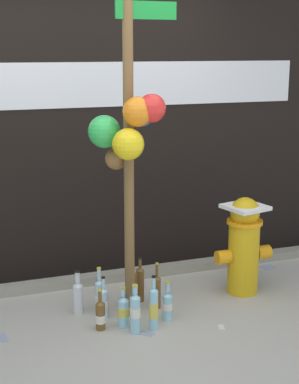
{
  "coord_description": "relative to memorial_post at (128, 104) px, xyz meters",
  "views": [
    {
      "loc": [
        -1.08,
        -3.42,
        1.98
      ],
      "look_at": [
        0.31,
        0.5,
        0.95
      ],
      "focal_mm": 54.68,
      "sensor_mm": 36.0,
      "label": 1
    }
  ],
  "objects": [
    {
      "name": "bottle_10",
      "position": [
        0.16,
        0.22,
        -1.45
      ],
      "size": [
        0.07,
        0.07,
        0.37
      ],
      "color": "brown",
      "rests_on": "ground_plane"
    },
    {
      "name": "curb_strip",
      "position": [
        -0.14,
        0.69,
        -1.56
      ],
      "size": [
        8.0,
        0.12,
        0.08
      ],
      "primitive_type": "cube",
      "color": "gray",
      "rests_on": "ground_plane"
    },
    {
      "name": "bottle_0",
      "position": [
        -0.36,
        0.17,
        -1.46
      ],
      "size": [
        0.08,
        0.08,
        0.35
      ],
      "color": "silver",
      "rests_on": "ground_plane"
    },
    {
      "name": "bottle_6",
      "position": [
        -0.27,
        -0.15,
        -1.49
      ],
      "size": [
        0.07,
        0.07,
        0.31
      ],
      "color": "brown",
      "rests_on": "ground_plane"
    },
    {
      "name": "litter_2",
      "position": [
        1.51,
        0.52,
        -1.6
      ],
      "size": [
        0.13,
        0.12,
        0.01
      ],
      "primitive_type": "cube",
      "rotation": [
        0.0,
        0.0,
        0.12
      ],
      "color": "#8C99B2",
      "rests_on": "ground_plane"
    },
    {
      "name": "litter_0",
      "position": [
        -0.95,
        -0.05,
        -1.6
      ],
      "size": [
        0.07,
        0.14,
        0.01
      ],
      "primitive_type": "cube",
      "rotation": [
        0.0,
        0.0,
        1.68
      ],
      "color": "#8C99B2",
      "rests_on": "ground_plane"
    },
    {
      "name": "bottle_9",
      "position": [
        -0.19,
        0.03,
        -1.48
      ],
      "size": [
        0.07,
        0.07,
        0.33
      ],
      "color": "#B2DBEA",
      "rests_on": "ground_plane"
    },
    {
      "name": "bottle_5",
      "position": [
        -0.1,
        -0.16,
        -1.47
      ],
      "size": [
        0.08,
        0.08,
        0.31
      ],
      "color": "#93CCE0",
      "rests_on": "ground_plane"
    },
    {
      "name": "bottle_4",
      "position": [
        0.24,
        0.05,
        -1.46
      ],
      "size": [
        0.06,
        0.06,
        0.37
      ],
      "color": "brown",
      "rests_on": "ground_plane"
    },
    {
      "name": "ground_plane",
      "position": [
        -0.14,
        -0.49,
        -1.6
      ],
      "size": [
        14.0,
        14.0,
        0.0
      ],
      "primitive_type": "plane",
      "color": "#ADA899"
    },
    {
      "name": "bottle_8",
      "position": [
        -0.05,
        -0.28,
        -1.44
      ],
      "size": [
        0.08,
        0.08,
        0.37
      ],
      "color": "#93CCE0",
      "rests_on": "ground_plane"
    },
    {
      "name": "litter_1",
      "position": [
        0.57,
        -0.41,
        -1.6
      ],
      "size": [
        0.06,
        0.09,
        0.01
      ],
      "primitive_type": "cube",
      "rotation": [
        0.0,
        0.0,
        1.27
      ],
      "color": "silver",
      "rests_on": "ground_plane"
    },
    {
      "name": "fire_hydrant",
      "position": [
        1.02,
        0.11,
        -1.18
      ],
      "size": [
        0.48,
        0.37,
        0.81
      ],
      "color": "gold",
      "rests_on": "ground_plane"
    },
    {
      "name": "bottle_1",
      "position": [
        0.24,
        -0.17,
        -1.48
      ],
      "size": [
        0.07,
        0.07,
        0.31
      ],
      "color": "#93CCE0",
      "rests_on": "ground_plane"
    },
    {
      "name": "building_wall",
      "position": [
        -0.14,
        1.05,
        0.39
      ],
      "size": [
        10.0,
        0.21,
        3.97
      ],
      "color": "black",
      "rests_on": "ground_plane"
    },
    {
      "name": "bottle_2",
      "position": [
        -0.19,
        0.16,
        -1.47
      ],
      "size": [
        0.07,
        0.07,
        0.35
      ],
      "color": "#B2DBEA",
      "rests_on": "ground_plane"
    },
    {
      "name": "bottle_7",
      "position": [
        0.09,
        -0.27,
        -1.43
      ],
      "size": [
        0.07,
        0.07,
        0.41
      ],
      "color": "#93CCE0",
      "rests_on": "ground_plane"
    },
    {
      "name": "bottle_3",
      "position": [
        0.05,
        0.11,
        -1.44
      ],
      "size": [
        0.08,
        0.08,
        0.39
      ],
      "color": "brown",
      "rests_on": "ground_plane"
    },
    {
      "name": "litter_3",
      "position": [
        0.02,
        -0.32,
        -1.6
      ],
      "size": [
        0.12,
        0.12,
        0.01
      ],
      "primitive_type": "cube",
      "rotation": [
        0.0,
        0.0,
        2.38
      ],
      "color": "#8C99B2",
      "rests_on": "ground_plane"
    },
    {
      "name": "memorial_post",
      "position": [
        0.0,
        0.0,
        0.0
      ],
      "size": [
        0.63,
        0.47,
        2.75
      ],
      "color": "brown",
      "rests_on": "ground_plane"
    }
  ]
}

